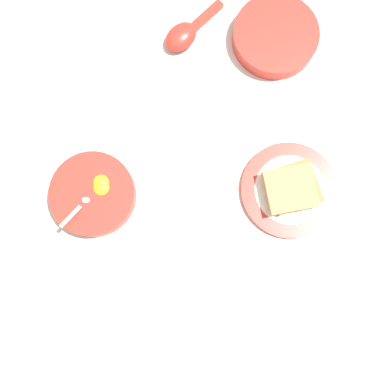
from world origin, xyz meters
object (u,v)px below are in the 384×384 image
at_px(toast_plate, 289,190).
at_px(congee_bowl, 275,36).
at_px(soup_spoon, 185,34).
at_px(toast_sandwich, 292,188).
at_px(egg_bowl, 93,194).

height_order(toast_plate, congee_bowl, congee_bowl).
relative_size(toast_plate, congee_bowl, 1.09).
bearing_deg(congee_bowl, soup_spoon, -178.06).
bearing_deg(toast_sandwich, toast_plate, -151.72).
distance_m(toast_plate, soup_spoon, 0.39).
xyz_separation_m(egg_bowl, toast_sandwich, (0.38, 0.04, 0.01)).
xyz_separation_m(egg_bowl, congee_bowl, (0.34, 0.35, -0.00)).
height_order(toast_plate, soup_spoon, soup_spoon).
relative_size(egg_bowl, toast_plate, 0.85).
relative_size(toast_sandwich, soup_spoon, 0.91).
bearing_deg(toast_plate, soup_spoon, 126.65).
bearing_deg(toast_plate, congee_bowl, 97.88).
bearing_deg(toast_plate, egg_bowl, -174.33).
bearing_deg(soup_spoon, toast_plate, -53.35).
height_order(toast_plate, toast_sandwich, toast_sandwich).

